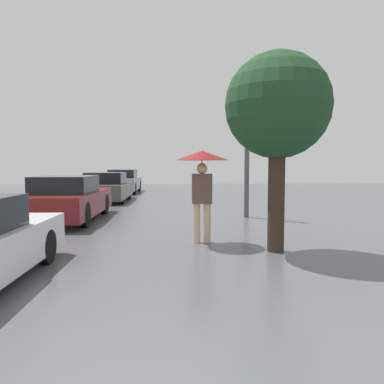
# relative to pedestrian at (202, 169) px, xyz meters

# --- Properties ---
(pedestrian) EXTENTS (1.11, 1.11, 1.92)m
(pedestrian) POSITION_rel_pedestrian_xyz_m (0.00, 0.00, 0.00)
(pedestrian) COLOR beige
(pedestrian) RESTS_ON ground_plane
(parked_car_second) EXTENTS (1.79, 4.37, 1.31)m
(parked_car_second) POSITION_rel_pedestrian_xyz_m (-3.73, 3.33, -0.92)
(parked_car_second) COLOR maroon
(parked_car_second) RESTS_ON ground_plane
(parked_car_third) EXTENTS (1.85, 3.96, 1.29)m
(parked_car_third) POSITION_rel_pedestrian_xyz_m (-3.65, 9.03, -0.94)
(parked_car_third) COLOR #4C514C
(parked_car_third) RESTS_ON ground_plane
(parked_car_farthest) EXTENTS (1.71, 4.30, 1.34)m
(parked_car_farthest) POSITION_rel_pedestrian_xyz_m (-3.64, 14.31, -0.91)
(parked_car_farthest) COLOR #9EA3A8
(parked_car_farthest) RESTS_ON ground_plane
(tree) EXTENTS (1.96, 1.96, 3.70)m
(tree) POSITION_rel_pedestrian_xyz_m (1.34, -0.85, 1.14)
(tree) COLOR #38281E
(tree) RESTS_ON ground_plane
(street_lamp) EXTENTS (0.25, 0.25, 3.80)m
(street_lamp) POSITION_rel_pedestrian_xyz_m (1.64, 3.74, 0.54)
(street_lamp) COLOR #515456
(street_lamp) RESTS_ON ground_plane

